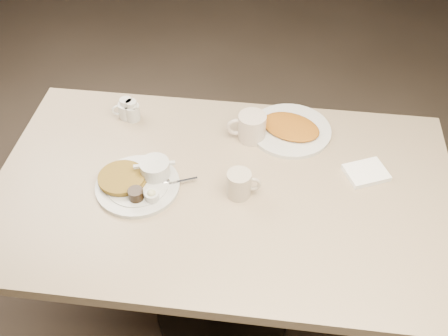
# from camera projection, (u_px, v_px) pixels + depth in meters

# --- Properties ---
(room) EXTENTS (7.04, 8.04, 2.84)m
(room) POSITION_uv_depth(u_px,v_px,m) (223.00, 1.00, 1.25)
(room) COLOR #4C3F33
(room) RESTS_ON ground
(diner_table) EXTENTS (1.50, 0.90, 0.75)m
(diner_table) POSITION_uv_depth(u_px,v_px,m) (223.00, 221.00, 1.83)
(diner_table) COLOR tan
(diner_table) RESTS_ON ground
(main_plate) EXTENTS (0.36, 0.34, 0.07)m
(main_plate) POSITION_uv_depth(u_px,v_px,m) (139.00, 180.00, 1.71)
(main_plate) COLOR #B7B8B4
(main_plate) RESTS_ON diner_table
(coffee_mug_near) EXTENTS (0.11, 0.09, 0.09)m
(coffee_mug_near) POSITION_uv_depth(u_px,v_px,m) (240.00, 184.00, 1.66)
(coffee_mug_near) COLOR #B8AE9B
(coffee_mug_near) RESTS_ON diner_table
(napkin) EXTENTS (0.16, 0.15, 0.02)m
(napkin) POSITION_uv_depth(u_px,v_px,m) (366.00, 173.00, 1.75)
(napkin) COLOR white
(napkin) RESTS_ON diner_table
(coffee_mug_far) EXTENTS (0.15, 0.11, 0.10)m
(coffee_mug_far) POSITION_uv_depth(u_px,v_px,m) (251.00, 127.00, 1.85)
(coffee_mug_far) COLOR beige
(coffee_mug_far) RESTS_ON diner_table
(creamer_left) EXTENTS (0.09, 0.07, 0.08)m
(creamer_left) POSITION_uv_depth(u_px,v_px,m) (127.00, 109.00, 1.94)
(creamer_left) COLOR silver
(creamer_left) RESTS_ON diner_table
(creamer_right) EXTENTS (0.07, 0.07, 0.08)m
(creamer_right) POSITION_uv_depth(u_px,v_px,m) (132.00, 111.00, 1.93)
(creamer_right) COLOR beige
(creamer_right) RESTS_ON diner_table
(hash_plate) EXTENTS (0.38, 0.38, 0.04)m
(hash_plate) POSITION_uv_depth(u_px,v_px,m) (290.00, 129.00, 1.90)
(hash_plate) COLOR silver
(hash_plate) RESTS_ON diner_table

